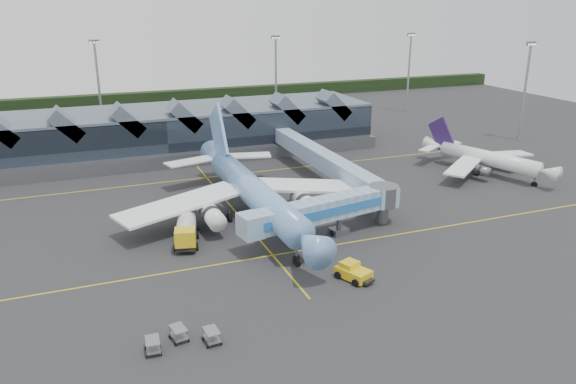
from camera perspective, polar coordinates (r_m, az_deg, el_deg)
name	(u,v)px	position (r m, az deg, el deg)	size (l,w,h in m)	color
ground	(253,233)	(79.41, -3.53, -4.14)	(260.00, 260.00, 0.00)	#29292B
taxi_stripes	(234,209)	(88.32, -5.54, -1.77)	(120.00, 60.00, 0.01)	gold
tree_line_far	(144,99)	(183.36, -14.40, 9.18)	(260.00, 4.00, 4.00)	black
terminal	(160,132)	(121.13, -12.89, 5.94)	(90.00, 22.25, 12.52)	black
light_masts	(254,80)	(140.55, -3.43, 11.27)	(132.40, 42.56, 22.45)	gray
main_airliner	(251,190)	(83.34, -3.77, 0.24)	(40.80, 46.81, 15.06)	#6284C6
regional_jet	(484,158)	(111.96, 19.30, 3.33)	(24.34, 27.25, 9.55)	white
jet_bridge	(333,208)	(77.03, 4.61, -1.65)	(25.27, 8.00, 5.86)	#75A3C3
fuel_truck	(186,226)	(77.45, -10.28, -3.44)	(4.92, 10.70, 3.57)	black
pushback_tug	(353,272)	(66.78, 6.65, -8.06)	(4.02, 4.95, 1.99)	yellow
baggage_carts	(181,338)	(55.71, -10.77, -14.35)	(6.87, 3.70, 1.39)	gray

